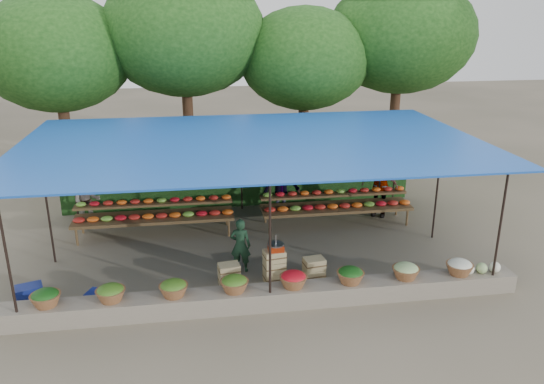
{
  "coord_description": "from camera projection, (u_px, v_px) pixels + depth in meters",
  "views": [
    {
      "loc": [
        -1.38,
        -12.15,
        5.77
      ],
      "look_at": [
        0.51,
        0.2,
        1.44
      ],
      "focal_mm": 35.0,
      "sensor_mm": 36.0,
      "label": 1
    }
  ],
  "objects": [
    {
      "name": "vendor_seated",
      "position": [
        240.0,
        245.0,
        12.13
      ],
      "size": [
        0.53,
        0.42,
        1.29
      ],
      "primitive_type": "imported",
      "rotation": [
        0.0,
        0.0,
        2.88
      ],
      "color": "#193722",
      "rests_on": "ground"
    },
    {
      "name": "blue_crate_back",
      "position": [
        99.0,
        298.0,
        10.86
      ],
      "size": [
        0.58,
        0.51,
        0.29
      ],
      "primitive_type": "cube",
      "rotation": [
        0.0,
        0.0,
        -0.38
      ],
      "color": "navy",
      "rests_on": "ground"
    },
    {
      "name": "blue_crate_front",
      "position": [
        30.0,
        293.0,
        11.06
      ],
      "size": [
        0.62,
        0.53,
        0.32
      ],
      "primitive_type": "cube",
      "rotation": [
        0.0,
        0.0,
        0.33
      ],
      "color": "navy",
      "rests_on": "ground"
    },
    {
      "name": "netting_backdrop",
      "position": [
        240.0,
        167.0,
        15.97
      ],
      "size": [
        10.6,
        0.06,
        2.5
      ],
      "primitive_type": "cube",
      "color": "#244E1C",
      "rests_on": "ground"
    },
    {
      "name": "customer_left",
      "position": [
        87.0,
        201.0,
        14.6
      ],
      "size": [
        0.79,
        0.64,
        1.5
      ],
      "primitive_type": "imported",
      "rotation": [
        0.0,
        0.0,
        0.11
      ],
      "color": "slate",
      "rests_on": "ground"
    },
    {
      "name": "customer_right",
      "position": [
        380.0,
        186.0,
        15.35
      ],
      "size": [
        1.13,
        0.92,
        1.8
      ],
      "primitive_type": "imported",
      "rotation": [
        0.0,
        0.0,
        -0.53
      ],
      "color": "slate",
      "rests_on": "ground"
    },
    {
      "name": "stall_canopy",
      "position": [
        252.0,
        146.0,
        12.63
      ],
      "size": [
        10.8,
        6.6,
        2.82
      ],
      "color": "black",
      "rests_on": "ground"
    },
    {
      "name": "fruit_table_left",
      "position": [
        154.0,
        213.0,
        14.14
      ],
      "size": [
        4.21,
        0.95,
        0.93
      ],
      "color": "#4A341D",
      "rests_on": "ground"
    },
    {
      "name": "weighing_scale",
      "position": [
        276.0,
        247.0,
        11.54
      ],
      "size": [
        0.36,
        0.36,
        0.38
      ],
      "color": "#A92B0D",
      "rests_on": "crate_counter"
    },
    {
      "name": "tree_row",
      "position": [
        245.0,
        42.0,
        17.65
      ],
      "size": [
        16.51,
        5.5,
        7.12
      ],
      "color": "#331C12",
      "rests_on": "ground"
    },
    {
      "name": "customer_mid",
      "position": [
        282.0,
        184.0,
        15.59
      ],
      "size": [
        1.2,
        0.77,
        1.76
      ],
      "primitive_type": "imported",
      "rotation": [
        0.0,
        0.0,
        0.1
      ],
      "color": "slate",
      "rests_on": "ground"
    },
    {
      "name": "stone_curb",
      "position": [
        269.0,
        297.0,
        10.8
      ],
      "size": [
        10.6,
        0.55,
        0.4
      ],
      "primitive_type": "cube",
      "color": "#73695C",
      "rests_on": "ground"
    },
    {
      "name": "crate_counter",
      "position": [
        273.0,
        270.0,
        11.71
      ],
      "size": [
        2.39,
        0.4,
        0.77
      ],
      "color": "tan",
      "rests_on": "ground"
    },
    {
      "name": "ground",
      "position": [
        253.0,
        249.0,
        13.44
      ],
      "size": [
        60.0,
        60.0,
        0.0
      ],
      "primitive_type": "plane",
      "color": "brown",
      "rests_on": "ground"
    },
    {
      "name": "produce_baskets",
      "position": [
        264.0,
        282.0,
        10.67
      ],
      "size": [
        8.98,
        0.58,
        0.34
      ],
      "color": "brown",
      "rests_on": "stone_curb"
    },
    {
      "name": "fruit_table_right",
      "position": [
        336.0,
        203.0,
        14.86
      ],
      "size": [
        4.21,
        0.95,
        0.93
      ],
      "color": "#4A341D",
      "rests_on": "ground"
    }
  ]
}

